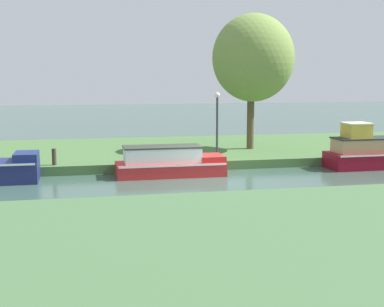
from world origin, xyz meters
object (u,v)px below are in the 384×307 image
(lamp_post, at_px, (217,117))
(mooring_post_near, at_px, (54,157))
(mooring_post_far, at_px, (165,155))
(red_narrowboat, at_px, (169,163))
(willow_tree_left, at_px, (253,58))

(lamp_post, height_order, mooring_post_near, lamp_post)
(mooring_post_near, bearing_deg, mooring_post_far, 0.00)
(red_narrowboat, relative_size, willow_tree_left, 0.66)
(willow_tree_left, bearing_deg, mooring_post_near, -162.92)
(red_narrowboat, xyz_separation_m, lamp_post, (2.52, 1.80, 1.74))
(willow_tree_left, height_order, lamp_post, willow_tree_left)
(lamp_post, height_order, mooring_post_far, lamp_post)
(mooring_post_near, relative_size, mooring_post_far, 1.31)
(willow_tree_left, bearing_deg, lamp_post, -135.39)
(willow_tree_left, xyz_separation_m, mooring_post_far, (-4.99, -2.98, -4.35))
(willow_tree_left, bearing_deg, mooring_post_far, -149.15)
(red_narrowboat, distance_m, mooring_post_far, 1.27)
(lamp_post, distance_m, mooring_post_near, 7.41)
(willow_tree_left, distance_m, mooring_post_near, 11.02)
(red_narrowboat, xyz_separation_m, mooring_post_near, (-4.71, 1.26, 0.21))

